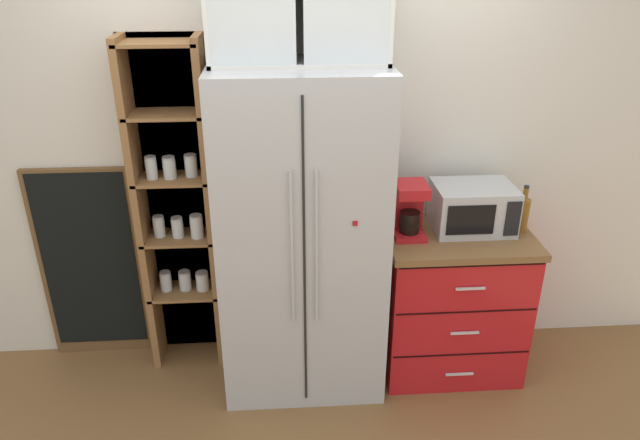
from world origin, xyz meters
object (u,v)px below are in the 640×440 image
(coffee_maker, at_px, (409,208))
(bottle_amber, at_px, (523,211))
(mug_red, at_px, (463,231))
(chalkboard_menu, at_px, (91,265))
(refrigerator, at_px, (302,236))
(bottle_clear, at_px, (459,214))
(microwave, at_px, (473,207))

(coffee_maker, bearing_deg, bottle_amber, -0.63)
(mug_red, height_order, chalkboard_menu, chalkboard_menu)
(bottle_amber, bearing_deg, refrigerator, -178.56)
(coffee_maker, distance_m, mug_red, 0.32)
(mug_red, height_order, bottle_amber, bottle_amber)
(bottle_clear, relative_size, bottle_amber, 0.89)
(bottle_amber, height_order, chalkboard_menu, chalkboard_menu)
(refrigerator, xyz_separation_m, chalkboard_menu, (-1.26, 0.30, -0.30))
(refrigerator, xyz_separation_m, mug_red, (0.88, -0.03, 0.02))
(microwave, xyz_separation_m, bottle_clear, (-0.08, -0.02, -0.03))
(mug_red, bearing_deg, microwave, 54.40)
(microwave, bearing_deg, refrigerator, -175.25)
(bottle_clear, distance_m, bottle_amber, 0.36)
(mug_red, height_order, bottle_clear, bottle_clear)
(refrigerator, bearing_deg, mug_red, -2.23)
(microwave, distance_m, coffee_maker, 0.38)
(coffee_maker, bearing_deg, mug_red, -14.01)
(refrigerator, relative_size, coffee_maker, 5.96)
(bottle_clear, bearing_deg, refrigerator, -176.22)
(mug_red, xyz_separation_m, bottle_clear, (-0.00, 0.09, 0.06))
(coffee_maker, distance_m, chalkboard_menu, 1.91)
(microwave, height_order, bottle_clear, microwave)
(coffee_maker, height_order, bottle_clear, coffee_maker)
(bottle_amber, bearing_deg, microwave, 169.72)
(microwave, height_order, mug_red, microwave)
(coffee_maker, xyz_separation_m, chalkboard_menu, (-1.85, 0.26, -0.43))
(refrigerator, distance_m, bottle_clear, 0.89)
(coffee_maker, bearing_deg, microwave, 6.45)
(bottle_clear, bearing_deg, mug_red, -88.60)
(mug_red, bearing_deg, bottle_amber, 10.51)
(refrigerator, distance_m, microwave, 0.97)
(microwave, relative_size, mug_red, 4.17)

